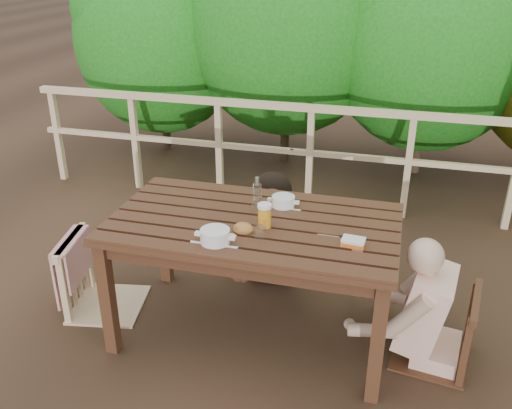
% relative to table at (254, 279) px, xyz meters
% --- Properties ---
extents(ground, '(60.00, 60.00, 0.00)m').
position_rel_table_xyz_m(ground, '(0.00, 0.00, -0.40)').
color(ground, '#462E1E').
rests_on(ground, ground).
extents(table, '(1.74, 0.98, 0.80)m').
position_rel_table_xyz_m(table, '(0.00, 0.00, 0.00)').
color(table, '#3E2214').
rests_on(table, ground).
extents(chair_left, '(0.58, 0.58, 1.00)m').
position_rel_table_xyz_m(chair_left, '(-1.07, -0.01, 0.10)').
color(chair_left, '#D3B087').
rests_on(chair_left, ground).
extents(chair_far, '(0.48, 0.48, 0.82)m').
position_rel_table_xyz_m(chair_far, '(-0.09, 0.85, 0.01)').
color(chair_far, '#3E2214').
rests_on(chair_far, ground).
extents(chair_right, '(0.52, 0.52, 0.93)m').
position_rel_table_xyz_m(chair_right, '(1.13, 0.03, 0.06)').
color(chair_right, '#3E2214').
rests_on(chair_right, ground).
extents(woman, '(0.64, 0.73, 1.28)m').
position_rel_table_xyz_m(woman, '(-0.09, 0.87, 0.24)').
color(woman, black).
rests_on(woman, ground).
extents(diner_right, '(0.73, 0.62, 1.32)m').
position_rel_table_xyz_m(diner_right, '(1.16, 0.03, 0.26)').
color(diner_right, beige).
rests_on(diner_right, ground).
extents(railing, '(5.60, 0.10, 1.01)m').
position_rel_table_xyz_m(railing, '(0.00, 2.00, 0.10)').
color(railing, '#D3B087').
rests_on(railing, ground).
extents(soup_near, '(0.28, 0.28, 0.09)m').
position_rel_table_xyz_m(soup_near, '(-0.14, -0.32, 0.45)').
color(soup_near, white).
rests_on(soup_near, table).
extents(soup_far, '(0.25, 0.25, 0.08)m').
position_rel_table_xyz_m(soup_far, '(0.13, 0.24, 0.44)').
color(soup_far, white).
rests_on(soup_far, table).
extents(bread_roll, '(0.12, 0.09, 0.07)m').
position_rel_table_xyz_m(bread_roll, '(-0.02, -0.16, 0.44)').
color(bread_roll, '#AE612A').
rests_on(bread_roll, table).
extents(beer_glass, '(0.08, 0.08, 0.16)m').
position_rel_table_xyz_m(beer_glass, '(0.08, -0.06, 0.48)').
color(beer_glass, orange).
rests_on(beer_glass, table).
extents(bottle, '(0.06, 0.06, 0.24)m').
position_rel_table_xyz_m(bottle, '(-0.01, 0.13, 0.52)').
color(bottle, white).
rests_on(bottle, table).
extents(tumbler, '(0.07, 0.07, 0.08)m').
position_rel_table_xyz_m(tumbler, '(0.09, -0.21, 0.44)').
color(tumbler, silver).
rests_on(tumbler, table).
extents(butter_tub, '(0.14, 0.10, 0.05)m').
position_rel_table_xyz_m(butter_tub, '(0.61, -0.15, 0.43)').
color(butter_tub, white).
rests_on(butter_tub, table).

